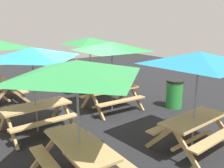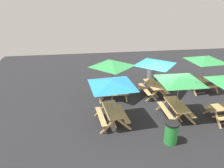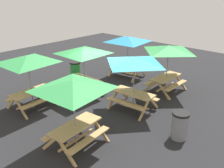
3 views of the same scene
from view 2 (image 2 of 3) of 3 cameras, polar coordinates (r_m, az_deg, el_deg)
ground_plane at (r=12.82m, az=12.96°, el=-5.53°), size 24.00×24.00×0.00m
picnic_table_0 at (r=11.03m, az=17.19°, el=0.59°), size 2.83×2.83×2.34m
picnic_table_1 at (r=12.65m, az=0.00°, el=4.54°), size 2.01×2.01×2.34m
picnic_table_3 at (r=14.84m, az=23.16°, el=5.47°), size 2.81×2.81×2.34m
picnic_table_4 at (r=10.05m, az=0.02°, el=-0.53°), size 2.81×2.81×2.34m
picnic_table_5 at (r=13.23m, az=11.21°, el=4.93°), size 2.14×2.14×2.34m
trash_bin_gray at (r=16.16m, az=10.17°, el=2.74°), size 0.59×0.59×0.98m
trash_bin_green at (r=9.79m, az=15.22°, el=-12.18°), size 0.59×0.59×0.98m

